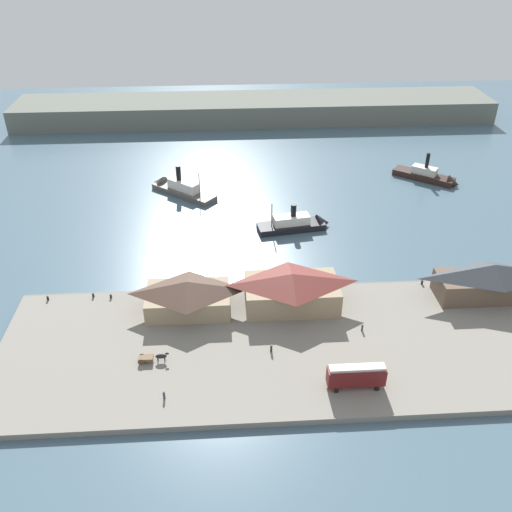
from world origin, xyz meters
TOP-DOWN VIEW (x-y plane):
  - ground_plane at (0.00, 0.00)m, footprint 320.00×320.00m
  - quay_promenade at (0.00, -22.00)m, footprint 110.00×36.00m
  - seawall_edge at (0.00, -3.60)m, footprint 110.00×0.80m
  - ferry_shed_central_terminal at (-20.62, -10.37)m, footprint 16.70×10.34m
  - ferry_shed_west_terminal at (-0.08, -10.10)m, footprint 18.84×10.88m
  - ferry_shed_east_terminal at (40.81, -9.73)m, footprint 22.22×8.09m
  - street_tram at (7.92, -33.35)m, footprint 9.63×2.54m
  - horse_cart at (-26.52, -25.08)m, footprint 5.50×1.57m
  - pedestrian_near_west_shed at (12.38, -19.13)m, footprint 0.38×0.38m
  - pedestrian_near_east_shed at (-5.31, -23.93)m, footprint 0.41×0.41m
  - pedestrian_by_tram at (-23.71, -33.98)m, footprint 0.39×0.39m
  - mooring_post_west at (-40.48, -5.03)m, footprint 0.44×0.44m
  - mooring_post_east at (-36.81, -5.55)m, footprint 0.44×0.44m
  - mooring_post_center_west at (28.59, -4.83)m, footprint 0.44×0.44m
  - mooring_post_center_east at (-49.55, -5.50)m, footprint 0.44×0.44m
  - ferry_outer_harbor at (48.70, 49.50)m, footprint 18.29×15.56m
  - ferry_moored_east at (-26.24, 46.30)m, footprint 20.24×18.12m
  - ferry_departing_north at (5.75, 22.97)m, footprint 19.07×7.69m
  - far_headland at (0.00, 110.00)m, footprint 180.00×24.00m

SIDE VIEW (x-z plane):
  - ground_plane at x=0.00m, z-range 0.00..0.00m
  - seawall_edge at x=0.00m, z-range 0.00..1.00m
  - quay_promenade at x=0.00m, z-range 0.00..1.20m
  - ferry_outer_harbor at x=48.70m, z-range -3.38..6.14m
  - ferry_moored_east at x=-26.24m, z-range -3.64..6.41m
  - ferry_departing_north at x=5.75m, z-range -3.21..6.01m
  - mooring_post_west at x=-40.48m, z-range 1.20..2.10m
  - mooring_post_east at x=-36.81m, z-range 1.20..2.10m
  - mooring_post_center_west at x=28.59m, z-range 1.20..2.10m
  - mooring_post_center_east at x=-49.55m, z-range 1.20..2.10m
  - pedestrian_near_west_shed at x=12.38m, z-range 1.13..2.66m
  - pedestrian_by_tram at x=-23.71m, z-range 1.13..2.71m
  - pedestrian_near_east_shed at x=-5.31m, z-range 1.13..2.78m
  - horse_cart at x=-26.52m, z-range 1.19..3.06m
  - street_tram at x=7.92m, z-range 1.56..6.08m
  - far_headland at x=0.00m, z-range 0.00..8.00m
  - ferry_shed_central_terminal at x=-20.62m, z-range 1.25..7.89m
  - ferry_shed_west_terminal at x=-0.08m, z-range 1.25..8.63m
  - ferry_shed_east_terminal at x=40.81m, z-range 1.26..8.84m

